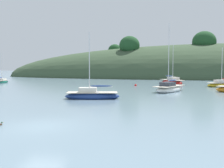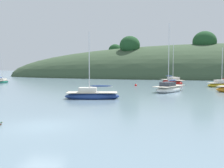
{
  "view_description": "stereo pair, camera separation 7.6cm",
  "coord_description": "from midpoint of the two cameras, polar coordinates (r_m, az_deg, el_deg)",
  "views": [
    {
      "loc": [
        7.23,
        -13.91,
        3.51
      ],
      "look_at": [
        0.0,
        20.0,
        1.2
      ],
      "focal_mm": 41.54,
      "sensor_mm": 36.0,
      "label": 1
    },
    {
      "loc": [
        7.31,
        -13.9,
        3.51
      ],
      "look_at": [
        0.0,
        20.0,
        1.2
      ],
      "focal_mm": 41.54,
      "sensor_mm": 36.0,
      "label": 2
    }
  ],
  "objects": [
    {
      "name": "sailboat_grey_yawl",
      "position": [
        37.5,
        12.53,
        -1.01
      ],
      "size": [
        5.0,
        7.19,
        9.76
      ],
      "color": "white",
      "rests_on": "ground"
    },
    {
      "name": "mooring_buoy_outer",
      "position": [
        47.82,
        5.29,
        -0.27
      ],
      "size": [
        0.44,
        0.44,
        0.54
      ],
      "color": "red",
      "rests_on": "ground"
    },
    {
      "name": "sailboat_white_near",
      "position": [
        49.47,
        23.27,
        -0.13
      ],
      "size": [
        6.31,
        4.23,
        7.07
      ],
      "color": "gold",
      "rests_on": "ground"
    },
    {
      "name": "sailboat_navy_dinghy",
      "position": [
        60.92,
        -23.0,
        0.51
      ],
      "size": [
        2.15,
        4.82,
        6.71
      ],
      "color": "#196B56",
      "rests_on": "ground"
    },
    {
      "name": "sailboat_red_portside",
      "position": [
        54.25,
        13.14,
        0.46
      ],
      "size": [
        5.51,
        7.51,
        8.52
      ],
      "color": "red",
      "rests_on": "ground"
    },
    {
      "name": "sailboat_orange_cutter",
      "position": [
        28.61,
        -4.4,
        -2.49
      ],
      "size": [
        6.3,
        3.31,
        7.51
      ],
      "color": "navy",
      "rests_on": "ground"
    },
    {
      "name": "ground_plane",
      "position": [
        16.08,
        -15.24,
        -8.94
      ],
      "size": [
        400.0,
        400.0,
        0.0
      ],
      "primitive_type": "plane",
      "color": "slate"
    }
  ]
}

